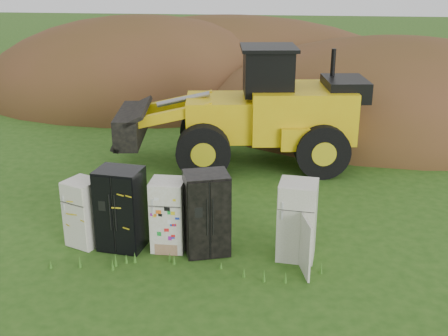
% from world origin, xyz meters
% --- Properties ---
extents(ground, '(120.00, 120.00, 0.00)m').
position_xyz_m(ground, '(0.00, 0.00, 0.00)').
color(ground, '#254E14').
rests_on(ground, ground).
extents(fridge_leftmost, '(0.90, 0.88, 1.57)m').
position_xyz_m(fridge_leftmost, '(-2.44, 0.02, 0.79)').
color(fridge_leftmost, white).
rests_on(fridge_leftmost, ground).
extents(fridge_black_side, '(1.08, 0.90, 1.89)m').
position_xyz_m(fridge_black_side, '(-1.55, -0.03, 0.95)').
color(fridge_black_side, black).
rests_on(fridge_black_side, ground).
extents(fridge_sticker, '(0.74, 0.68, 1.66)m').
position_xyz_m(fridge_sticker, '(-0.48, 0.03, 0.83)').
color(fridge_sticker, white).
rests_on(fridge_sticker, ground).
extents(fridge_dark_mid, '(1.16, 1.05, 1.88)m').
position_xyz_m(fridge_dark_mid, '(0.39, -0.02, 0.94)').
color(fridge_dark_mid, black).
rests_on(fridge_dark_mid, ground).
extents(fridge_open_door, '(0.88, 0.83, 1.78)m').
position_xyz_m(fridge_open_door, '(2.39, -0.03, 0.89)').
color(fridge_open_door, white).
rests_on(fridge_open_door, ground).
extents(wheel_loader, '(8.14, 4.17, 3.77)m').
position_xyz_m(wheel_loader, '(0.50, 5.93, 1.88)').
color(wheel_loader, gold).
rests_on(wheel_loader, ground).
extents(dirt_mound_right, '(15.92, 11.68, 6.86)m').
position_xyz_m(dirt_mound_right, '(6.41, 11.76, 0.00)').
color(dirt_mound_right, '#4C3718').
rests_on(dirt_mound_right, ground).
extents(dirt_mound_left, '(15.99, 11.99, 7.64)m').
position_xyz_m(dirt_mound_left, '(-5.01, 15.39, 0.00)').
color(dirt_mound_left, '#4C3718').
rests_on(dirt_mound_left, ground).
extents(dirt_mound_back, '(19.78, 13.18, 7.25)m').
position_xyz_m(dirt_mound_back, '(-1.04, 17.96, 0.00)').
color(dirt_mound_back, '#4C3718').
rests_on(dirt_mound_back, ground).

